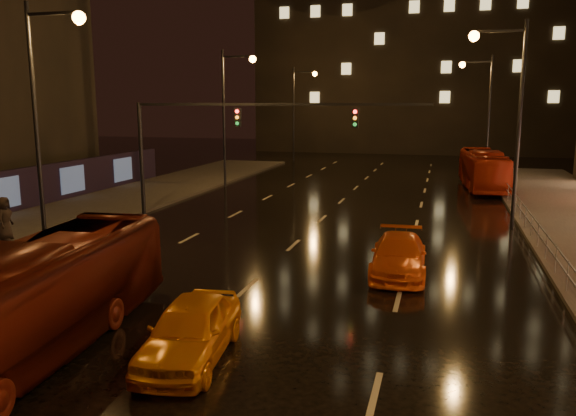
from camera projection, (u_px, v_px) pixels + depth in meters
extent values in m
plane|color=black|center=(314.00, 227.00, 28.42)|extent=(140.00, 140.00, 0.00)
cube|color=#38332D|center=(20.00, 230.00, 27.21)|extent=(7.00, 70.00, 0.15)
cube|color=black|center=(433.00, 12.00, 73.39)|extent=(44.00, 16.00, 36.00)
cylinder|color=black|center=(142.00, 161.00, 30.38)|extent=(0.22, 0.22, 6.20)
cube|color=black|center=(275.00, 104.00, 27.84)|extent=(15.20, 0.14, 0.14)
cube|color=black|center=(238.00, 117.00, 28.48)|extent=(0.32, 0.18, 0.95)
cube|color=black|center=(355.00, 118.00, 26.91)|extent=(0.32, 0.18, 0.95)
sphere|color=#FF1E19|center=(237.00, 111.00, 28.32)|extent=(0.18, 0.18, 0.18)
cylinder|color=#99999E|center=(491.00, 169.00, 48.37)|extent=(0.04, 0.04, 1.00)
cube|color=#99999E|center=(539.00, 225.00, 23.65)|extent=(0.05, 56.00, 0.05)
cube|color=#99999E|center=(538.00, 234.00, 23.72)|extent=(0.05, 56.00, 0.05)
imported|color=#5D180D|center=(30.00, 302.00, 13.45)|extent=(3.29, 10.40, 2.85)
imported|color=#A22310|center=(483.00, 169.00, 41.00)|extent=(3.10, 10.35, 2.84)
imported|color=orange|center=(191.00, 330.00, 13.49)|extent=(2.25, 4.51, 1.48)
imported|color=orange|center=(399.00, 255.00, 20.39)|extent=(2.13, 4.83, 1.38)
imported|color=black|center=(5.00, 218.00, 24.82)|extent=(0.87, 1.09, 1.94)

